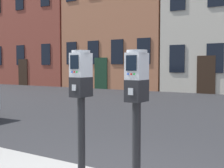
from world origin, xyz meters
TOP-DOWN VIEW (x-y plane):
  - parking_meter_near_kerb at (-0.24, -0.22)m, footprint 0.22×0.26m
  - parking_meter_twin_adjacent at (0.49, -0.22)m, footprint 0.22×0.26m
  - townhouse_orange_brick at (-16.99, 16.73)m, footprint 8.41×6.44m

SIDE VIEW (x-z plane):
  - parking_meter_twin_adjacent at x=0.49m, z-range 0.43..1.95m
  - parking_meter_near_kerb at x=-0.24m, z-range 0.43..1.97m
  - townhouse_orange_brick at x=-16.99m, z-range 0.00..13.26m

